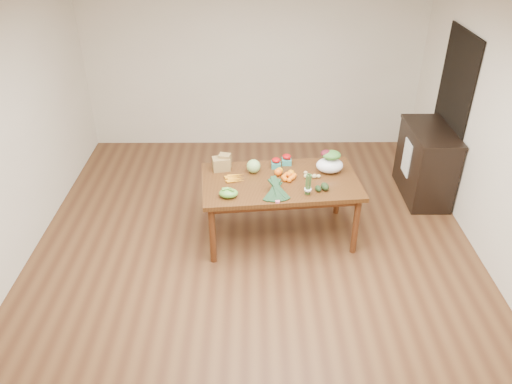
{
  "coord_description": "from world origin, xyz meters",
  "views": [
    {
      "loc": [
        -0.01,
        -4.26,
        3.51
      ],
      "look_at": [
        0.02,
        0.0,
        0.9
      ],
      "focal_mm": 35.0,
      "sensor_mm": 36.0,
      "label": 1
    }
  ],
  "objects_px": {
    "cabinet": "(426,163)",
    "cabbage": "(253,166)",
    "dining_table": "(280,208)",
    "salad_bag": "(330,163)",
    "paper_bag": "(221,163)",
    "mandarin_cluster": "(289,176)",
    "kale_bunch": "(276,191)",
    "asparagus_bundle": "(308,184)"
  },
  "relations": [
    {
      "from": "mandarin_cluster",
      "to": "kale_bunch",
      "type": "height_order",
      "value": "kale_bunch"
    },
    {
      "from": "dining_table",
      "to": "cabinet",
      "type": "xyz_separation_m",
      "value": [
        1.93,
        0.91,
        0.1
      ]
    },
    {
      "from": "cabinet",
      "to": "kale_bunch",
      "type": "bearing_deg",
      "value": -147.58
    },
    {
      "from": "cabbage",
      "to": "asparagus_bundle",
      "type": "relative_size",
      "value": 0.62
    },
    {
      "from": "cabinet",
      "to": "paper_bag",
      "type": "distance_m",
      "value": 2.7
    },
    {
      "from": "asparagus_bundle",
      "to": "mandarin_cluster",
      "type": "bearing_deg",
      "value": 112.83
    },
    {
      "from": "kale_bunch",
      "to": "salad_bag",
      "type": "distance_m",
      "value": 0.82
    },
    {
      "from": "dining_table",
      "to": "salad_bag",
      "type": "height_order",
      "value": "salad_bag"
    },
    {
      "from": "cabbage",
      "to": "mandarin_cluster",
      "type": "height_order",
      "value": "cabbage"
    },
    {
      "from": "kale_bunch",
      "to": "salad_bag",
      "type": "height_order",
      "value": "salad_bag"
    },
    {
      "from": "mandarin_cluster",
      "to": "kale_bunch",
      "type": "bearing_deg",
      "value": -112.46
    },
    {
      "from": "dining_table",
      "to": "asparagus_bundle",
      "type": "bearing_deg",
      "value": -54.08
    },
    {
      "from": "mandarin_cluster",
      "to": "cabinet",
      "type": "bearing_deg",
      "value": 25.81
    },
    {
      "from": "kale_bunch",
      "to": "salad_bag",
      "type": "relative_size",
      "value": 1.31
    },
    {
      "from": "dining_table",
      "to": "mandarin_cluster",
      "type": "xyz_separation_m",
      "value": [
        0.09,
        0.02,
        0.42
      ]
    },
    {
      "from": "paper_bag",
      "to": "salad_bag",
      "type": "xyz_separation_m",
      "value": [
        1.23,
        -0.06,
        0.03
      ]
    },
    {
      "from": "dining_table",
      "to": "cabbage",
      "type": "height_order",
      "value": "cabbage"
    },
    {
      "from": "kale_bunch",
      "to": "salad_bag",
      "type": "xyz_separation_m",
      "value": [
        0.62,
        0.54,
        0.04
      ]
    },
    {
      "from": "cabbage",
      "to": "kale_bunch",
      "type": "height_order",
      "value": "kale_bunch"
    },
    {
      "from": "cabinet",
      "to": "mandarin_cluster",
      "type": "relative_size",
      "value": 5.67
    },
    {
      "from": "dining_table",
      "to": "salad_bag",
      "type": "xyz_separation_m",
      "value": [
        0.56,
        0.18,
        0.49
      ]
    },
    {
      "from": "kale_bunch",
      "to": "asparagus_bundle",
      "type": "relative_size",
      "value": 1.6
    },
    {
      "from": "dining_table",
      "to": "paper_bag",
      "type": "distance_m",
      "value": 0.85
    },
    {
      "from": "paper_bag",
      "to": "mandarin_cluster",
      "type": "height_order",
      "value": "paper_bag"
    },
    {
      "from": "paper_bag",
      "to": "mandarin_cluster",
      "type": "relative_size",
      "value": 1.42
    },
    {
      "from": "paper_bag",
      "to": "cabbage",
      "type": "xyz_separation_m",
      "value": [
        0.37,
        -0.06,
        -0.01
      ]
    },
    {
      "from": "dining_table",
      "to": "mandarin_cluster",
      "type": "height_order",
      "value": "mandarin_cluster"
    },
    {
      "from": "paper_bag",
      "to": "salad_bag",
      "type": "bearing_deg",
      "value": -2.9
    },
    {
      "from": "mandarin_cluster",
      "to": "asparagus_bundle",
      "type": "bearing_deg",
      "value": -61.61
    },
    {
      "from": "cabbage",
      "to": "kale_bunch",
      "type": "distance_m",
      "value": 0.58
    },
    {
      "from": "kale_bunch",
      "to": "asparagus_bundle",
      "type": "distance_m",
      "value": 0.34
    },
    {
      "from": "kale_bunch",
      "to": "paper_bag",
      "type": "bearing_deg",
      "value": 129.63
    },
    {
      "from": "asparagus_bundle",
      "to": "dining_table",
      "type": "bearing_deg",
      "value": 125.92
    },
    {
      "from": "cabbage",
      "to": "kale_bunch",
      "type": "relative_size",
      "value": 0.39
    },
    {
      "from": "cabinet",
      "to": "cabbage",
      "type": "relative_size",
      "value": 6.58
    },
    {
      "from": "mandarin_cluster",
      "to": "asparagus_bundle",
      "type": "distance_m",
      "value": 0.38
    },
    {
      "from": "dining_table",
      "to": "salad_bag",
      "type": "distance_m",
      "value": 0.77
    },
    {
      "from": "mandarin_cluster",
      "to": "salad_bag",
      "type": "bearing_deg",
      "value": 18.88
    },
    {
      "from": "cabinet",
      "to": "salad_bag",
      "type": "relative_size",
      "value": 3.35
    },
    {
      "from": "mandarin_cluster",
      "to": "kale_bunch",
      "type": "relative_size",
      "value": 0.45
    },
    {
      "from": "paper_bag",
      "to": "mandarin_cluster",
      "type": "bearing_deg",
      "value": -16.29
    },
    {
      "from": "mandarin_cluster",
      "to": "dining_table",
      "type": "bearing_deg",
      "value": -167.41
    }
  ]
}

